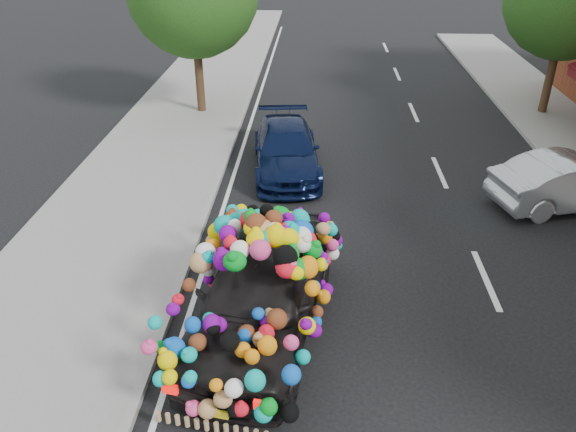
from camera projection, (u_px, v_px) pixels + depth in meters
name	position (u px, v px, depth m)	size (l,w,h in m)	color
ground	(303.00, 274.00, 11.16)	(100.00, 100.00, 0.00)	black
sidewalk	(90.00, 265.00, 11.33)	(4.00, 60.00, 0.12)	gray
kerb	(186.00, 268.00, 11.24)	(0.15, 60.00, 0.13)	gray
lane_markings	(486.00, 279.00, 10.99)	(6.00, 50.00, 0.01)	silver
plush_art_car	(261.00, 274.00, 9.19)	(3.01, 5.16, 2.23)	black
navy_sedan	(286.00, 149.00, 15.18)	(1.71, 4.20, 1.22)	black
silver_hatchback	(573.00, 182.00, 13.37)	(1.36, 3.89, 1.28)	#AAADB2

